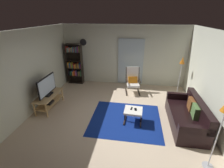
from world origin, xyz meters
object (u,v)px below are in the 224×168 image
Objects in this scene: lounge_armchair at (133,79)px; ottoman at (133,112)px; television at (47,86)px; leather_sofa at (187,116)px; cell_phone at (136,109)px; wall_clock at (83,42)px; bookshelf_near_tv at (75,63)px; floor_lamp_by_shelf at (182,65)px; tv_remote at (131,108)px; tv_stand at (49,99)px.

lounge_armchair is 2.09m from ottoman.
leather_sofa is (4.39, -0.27, -0.50)m from television.
wall_clock is (-2.42, 2.81, 1.43)m from cell_phone.
bookshelf_near_tv is 4.48m from floor_lamp_by_shelf.
leather_sofa is at bearing 10.52° from tv_remote.
lounge_armchair is 1.92m from floor_lamp_by_shelf.
wall_clock is at bearing 25.44° from bookshelf_near_tv.
bookshelf_near_tv is at bearing 87.49° from television.
ottoman is (0.10, -2.08, -0.19)m from lounge_armchair.
lounge_armchair is at bearing -12.04° from bookshelf_near_tv.
television is 1.84× the size of ottoman.
ottoman is 0.11m from tv_remote.
bookshelf_near_tv is 3.88m from cell_phone.
television reaches higher than leather_sofa.
leather_sofa is (4.40, -0.25, -0.02)m from tv_stand.
floor_lamp_by_shelf is at bearing 20.94° from tv_stand.
tv_stand is 1.18× the size of lounge_armchair.
lounge_armchair is 2.06m from cell_phone.
cell_phone is (2.92, -0.34, -0.38)m from television.
leather_sofa reaches higher than tv_remote.
wall_clock is at bearing 144.90° from leather_sofa.
tv_stand is 2.22× the size of ottoman.
tv_remote is (2.80, -0.29, 0.10)m from tv_stand.
cell_phone is (0.12, -0.03, -0.00)m from tv_remote.
tv_remote is at bearing 160.60° from cell_phone.
bookshelf_near_tv reaches higher than ottoman.
television is at bearing 172.66° from ottoman.
television is 2.84m from tv_remote.
ottoman is 0.35× the size of floor_lamp_by_shelf.
television reaches higher than lounge_armchair.
tv_remote is 2.79m from floor_lamp_by_shelf.
floor_lamp_by_shelf is at bearing 51.10° from ottoman.
tv_stand is 2.96m from wall_clock.
tv_stand is at bearing -147.82° from lounge_armchair.
tv_remote is 0.12m from cell_phone.
tv_remote is at bearing -88.66° from lounge_armchair.
lounge_armchair is 2.03m from tv_remote.
floor_lamp_by_shelf is at bearing 58.47° from tv_remote.
wall_clock reaches higher than tv_stand.
ottoman is 2.82m from floor_lamp_by_shelf.
floor_lamp_by_shelf is at bearing 46.02° from cell_phone.
floor_lamp_by_shelf is (4.54, 1.74, 0.90)m from tv_stand.
lounge_armchair is 7.10× the size of tv_remote.
bookshelf_near_tv is at bearing 131.30° from cell_phone.
bookshelf_near_tv reaches higher than floor_lamp_by_shelf.
lounge_armchair is (2.65, -0.57, -0.40)m from bookshelf_near_tv.
television is 0.56× the size of bookshelf_near_tv.
tv_remote is 0.50× the size of wall_clock.
lounge_armchair is 2.71m from wall_clock.
television is 3.25m from lounge_armchair.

